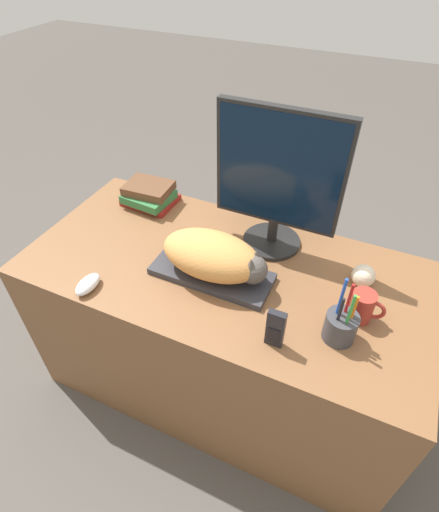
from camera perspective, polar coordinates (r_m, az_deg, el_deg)
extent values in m
plane|color=#4C4742|center=(1.82, -4.57, -25.23)|extent=(12.00, 12.00, 0.00)
cube|color=brown|center=(1.67, 0.47, -10.43)|extent=(1.43, 0.69, 0.70)
cube|color=#2D2D33|center=(1.37, -1.11, -2.54)|extent=(0.42, 0.17, 0.02)
ellipsoid|color=#D18C47|center=(1.31, -1.16, 0.13)|extent=(0.34, 0.19, 0.15)
sphere|color=#4C4742|center=(1.27, 4.80, -1.94)|extent=(0.10, 0.10, 0.10)
cone|color=#4C4742|center=(1.23, 4.52, -1.10)|extent=(0.03, 0.03, 0.04)
cone|color=#4C4742|center=(1.26, 5.31, 0.24)|extent=(0.03, 0.03, 0.04)
cylinder|color=black|center=(1.52, 7.42, 2.12)|extent=(0.21, 0.21, 0.02)
cylinder|color=black|center=(1.48, 7.62, 3.90)|extent=(0.04, 0.04, 0.10)
cube|color=black|center=(1.35, 8.55, 12.16)|extent=(0.44, 0.03, 0.41)
cube|color=black|center=(1.34, 8.43, 12.00)|extent=(0.41, 0.01, 0.39)
ellipsoid|color=silver|center=(1.39, -18.29, -3.86)|extent=(0.06, 0.11, 0.04)
cylinder|color=#9E2D23|center=(1.29, 19.62, -6.76)|extent=(0.07, 0.07, 0.10)
torus|color=#9E2D23|center=(1.29, 21.19, -7.20)|extent=(0.07, 0.01, 0.07)
cylinder|color=#38383D|center=(1.22, 16.87, -9.67)|extent=(0.09, 0.09, 0.09)
cylinder|color=orange|center=(1.18, 18.46, -7.87)|extent=(0.01, 0.01, 0.14)
cylinder|color=#B21E1E|center=(1.18, 17.78, -6.70)|extent=(0.01, 0.01, 0.16)
cylinder|color=#1E47B2|center=(1.16, 16.79, -6.50)|extent=(0.01, 0.01, 0.19)
cylinder|color=black|center=(1.16, 16.67, -8.23)|extent=(0.01, 0.01, 0.14)
cylinder|color=#338C38|center=(1.16, 17.99, -8.19)|extent=(0.01, 0.01, 0.16)
sphere|color=beige|center=(1.41, 19.86, -2.67)|extent=(0.08, 0.08, 0.08)
cube|color=black|center=(1.15, 8.00, -10.23)|extent=(0.05, 0.02, 0.13)
cube|color=black|center=(1.16, 7.72, -11.25)|extent=(0.04, 0.00, 0.06)
cube|color=maroon|center=(1.75, -9.81, 7.89)|extent=(0.21, 0.17, 0.02)
cube|color=#2D6B38|center=(1.71, -10.07, 8.35)|extent=(0.20, 0.17, 0.03)
cube|color=brown|center=(1.71, -10.09, 9.54)|extent=(0.19, 0.15, 0.04)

